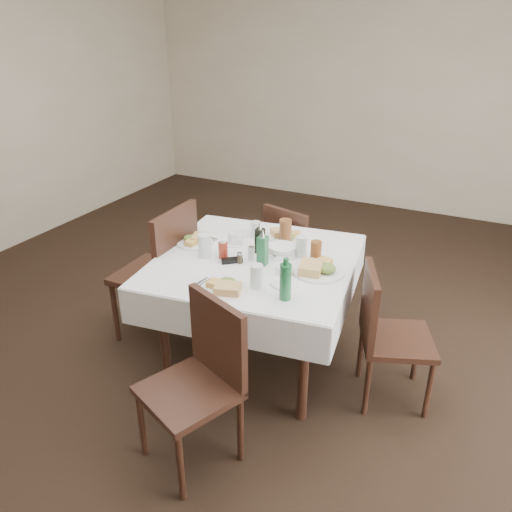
# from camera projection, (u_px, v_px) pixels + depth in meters

# --- Properties ---
(ground_plane) EXTENTS (7.00, 7.00, 0.00)m
(ground_plane) POSITION_uv_depth(u_px,v_px,m) (247.00, 361.00, 3.37)
(ground_plane) COLOR black
(room_shell) EXTENTS (6.04, 7.04, 2.80)m
(room_shell) POSITION_uv_depth(u_px,v_px,m) (245.00, 99.00, 2.63)
(room_shell) COLOR #BDAC8C
(room_shell) RESTS_ON ground
(dining_table) EXTENTS (1.34, 1.34, 0.76)m
(dining_table) POSITION_uv_depth(u_px,v_px,m) (255.00, 272.00, 3.10)
(dining_table) COLOR black
(dining_table) RESTS_ON ground
(chair_north) EXTENTS (0.49, 0.49, 0.84)m
(chair_north) POSITION_uv_depth(u_px,v_px,m) (292.00, 250.00, 3.85)
(chair_north) COLOR black
(chair_north) RESTS_ON ground
(chair_south) EXTENTS (0.55, 0.55, 0.89)m
(chair_south) POSITION_uv_depth(u_px,v_px,m) (202.00, 373.00, 2.48)
(chair_south) COLOR black
(chair_south) RESTS_ON ground
(chair_east) EXTENTS (0.52, 0.52, 0.84)m
(chair_east) POSITION_uv_depth(u_px,v_px,m) (384.00, 329.00, 2.87)
(chair_east) COLOR black
(chair_east) RESTS_ON ground
(chair_west) EXTENTS (0.47, 0.47, 0.99)m
(chair_west) POSITION_uv_depth(u_px,v_px,m) (164.00, 266.00, 3.40)
(chair_west) COLOR black
(chair_west) RESTS_ON ground
(meal_north) EXTENTS (0.25, 0.25, 0.05)m
(meal_north) POSITION_uv_depth(u_px,v_px,m) (286.00, 235.00, 3.34)
(meal_north) COLOR white
(meal_north) RESTS_ON dining_table
(meal_south) EXTENTS (0.26, 0.26, 0.06)m
(meal_south) POSITION_uv_depth(u_px,v_px,m) (225.00, 288.00, 2.69)
(meal_south) COLOR white
(meal_south) RESTS_ON dining_table
(meal_east) EXTENTS (0.31, 0.31, 0.07)m
(meal_east) POSITION_uv_depth(u_px,v_px,m) (318.00, 269.00, 2.88)
(meal_east) COLOR white
(meal_east) RESTS_ON dining_table
(meal_west) EXTENTS (0.24, 0.24, 0.05)m
(meal_west) POSITION_uv_depth(u_px,v_px,m) (196.00, 241.00, 3.26)
(meal_west) COLOR white
(meal_west) RESTS_ON dining_table
(side_plate_a) EXTENTS (0.15, 0.15, 0.01)m
(side_plate_a) POSITION_uv_depth(u_px,v_px,m) (242.00, 234.00, 3.40)
(side_plate_a) COLOR white
(side_plate_a) RESTS_ON dining_table
(side_plate_b) EXTENTS (0.16, 0.16, 0.01)m
(side_plate_b) POSITION_uv_depth(u_px,v_px,m) (285.00, 283.00, 2.77)
(side_plate_b) COLOR white
(side_plate_b) RESTS_ON dining_table
(water_n) EXTENTS (0.06, 0.06, 0.12)m
(water_n) POSITION_uv_depth(u_px,v_px,m) (256.00, 230.00, 3.33)
(water_n) COLOR silver
(water_n) RESTS_ON dining_table
(water_s) EXTENTS (0.07, 0.07, 0.13)m
(water_s) POSITION_uv_depth(u_px,v_px,m) (257.00, 276.00, 2.72)
(water_s) COLOR silver
(water_s) RESTS_ON dining_table
(water_e) EXTENTS (0.07, 0.07, 0.13)m
(water_e) POSITION_uv_depth(u_px,v_px,m) (301.00, 246.00, 3.07)
(water_e) COLOR silver
(water_e) RESTS_ON dining_table
(water_w) EXTENTS (0.08, 0.08, 0.15)m
(water_w) POSITION_uv_depth(u_px,v_px,m) (205.00, 246.00, 3.06)
(water_w) COLOR silver
(water_w) RESTS_ON dining_table
(iced_tea_a) EXTENTS (0.08, 0.08, 0.17)m
(iced_tea_a) POSITION_uv_depth(u_px,v_px,m) (285.00, 232.00, 3.24)
(iced_tea_a) COLOR brown
(iced_tea_a) RESTS_ON dining_table
(iced_tea_b) EXTENTS (0.07, 0.07, 0.14)m
(iced_tea_b) POSITION_uv_depth(u_px,v_px,m) (316.00, 252.00, 2.99)
(iced_tea_b) COLOR brown
(iced_tea_b) RESTS_ON dining_table
(bread_basket) EXTENTS (0.19, 0.19, 0.06)m
(bread_basket) POSITION_uv_depth(u_px,v_px,m) (282.00, 251.00, 3.10)
(bread_basket) COLOR silver
(bread_basket) RESTS_ON dining_table
(oil_cruet_dark) EXTENTS (0.05, 0.05, 0.21)m
(oil_cruet_dark) POSITION_uv_depth(u_px,v_px,m) (260.00, 240.00, 3.11)
(oil_cruet_dark) COLOR black
(oil_cruet_dark) RESTS_ON dining_table
(oil_cruet_green) EXTENTS (0.05, 0.05, 0.23)m
(oil_cruet_green) POSITION_uv_depth(u_px,v_px,m) (263.00, 249.00, 2.95)
(oil_cruet_green) COLOR #1E6136
(oil_cruet_green) RESTS_ON dining_table
(ketchup_bottle) EXTENTS (0.06, 0.06, 0.12)m
(ketchup_bottle) POSITION_uv_depth(u_px,v_px,m) (223.00, 249.00, 3.05)
(ketchup_bottle) COLOR maroon
(ketchup_bottle) RESTS_ON dining_table
(salt_shaker) EXTENTS (0.04, 0.04, 0.08)m
(salt_shaker) POSITION_uv_depth(u_px,v_px,m) (251.00, 253.00, 3.04)
(salt_shaker) COLOR white
(salt_shaker) RESTS_ON dining_table
(pepper_shaker) EXTENTS (0.03, 0.03, 0.07)m
(pepper_shaker) POSITION_uv_depth(u_px,v_px,m) (240.00, 258.00, 2.99)
(pepper_shaker) COLOR #382F20
(pepper_shaker) RESTS_ON dining_table
(coffee_mug) EXTENTS (0.13, 0.12, 0.08)m
(coffee_mug) POSITION_uv_depth(u_px,v_px,m) (234.00, 239.00, 3.24)
(coffee_mug) COLOR white
(coffee_mug) RESTS_ON dining_table
(sunglasses) EXTENTS (0.13, 0.12, 0.03)m
(sunglasses) POSITION_uv_depth(u_px,v_px,m) (232.00, 260.00, 3.01)
(sunglasses) COLOR black
(sunglasses) RESTS_ON dining_table
(green_bottle) EXTENTS (0.06, 0.06, 0.24)m
(green_bottle) POSITION_uv_depth(u_px,v_px,m) (285.00, 281.00, 2.58)
(green_bottle) COLOR #1E6136
(green_bottle) RESTS_ON dining_table
(sugar_caddy) EXTENTS (0.10, 0.06, 0.05)m
(sugar_caddy) POSITION_uv_depth(u_px,v_px,m) (284.00, 270.00, 2.86)
(sugar_caddy) COLOR white
(sugar_caddy) RESTS_ON dining_table
(cutlery_n) EXTENTS (0.09, 0.19, 0.01)m
(cutlery_n) POSITION_uv_depth(u_px,v_px,m) (294.00, 239.00, 3.32)
(cutlery_n) COLOR silver
(cutlery_n) RESTS_ON dining_table
(cutlery_s) EXTENTS (0.06, 0.17, 0.01)m
(cutlery_s) POSITION_uv_depth(u_px,v_px,m) (200.00, 284.00, 2.76)
(cutlery_s) COLOR silver
(cutlery_s) RESTS_ON dining_table
(cutlery_e) EXTENTS (0.16, 0.05, 0.01)m
(cutlery_e) POSITION_uv_depth(u_px,v_px,m) (303.00, 279.00, 2.82)
(cutlery_e) COLOR silver
(cutlery_e) RESTS_ON dining_table
(cutlery_w) EXTENTS (0.19, 0.07, 0.01)m
(cutlery_w) POSITION_uv_depth(u_px,v_px,m) (205.00, 237.00, 3.35)
(cutlery_w) COLOR silver
(cutlery_w) RESTS_ON dining_table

